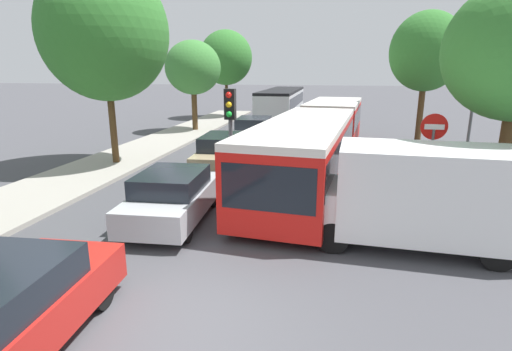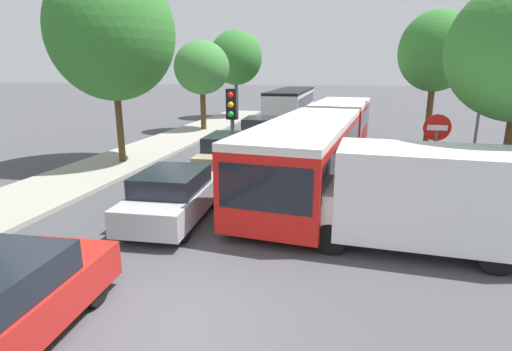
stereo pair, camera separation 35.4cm
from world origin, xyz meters
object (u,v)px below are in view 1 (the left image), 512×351
(queued_car_white, at_px, (254,131))
(white_van, at_px, (421,194))
(queued_car_silver, at_px, (173,196))
(tree_left_mid, at_px, (103,36))
(traffic_light, at_px, (230,120))
(articulated_bus, at_px, (320,136))
(city_bus_rear, at_px, (282,102))
(tree_left_distant, at_px, (226,58))
(queued_car_red, at_px, (4,312))
(tree_left_far, at_px, (193,68))
(queued_car_tan, at_px, (226,153))
(tree_right_mid, at_px, (427,52))
(no_entry_sign, at_px, (432,149))
(direction_sign_post, at_px, (472,112))

(queued_car_white, height_order, white_van, white_van)
(queued_car_silver, relative_size, tree_left_mid, 0.51)
(traffic_light, bearing_deg, articulated_bus, 151.19)
(city_bus_rear, bearing_deg, tree_left_distant, 84.60)
(queued_car_red, xyz_separation_m, tree_left_distant, (-4.45, 28.58, 4.17))
(tree_left_far, bearing_deg, tree_left_mid, -91.33)
(articulated_bus, height_order, traffic_light, traffic_light)
(articulated_bus, relative_size, tree_left_distant, 2.31)
(city_bus_rear, height_order, queued_car_silver, city_bus_rear)
(queued_car_tan, relative_size, tree_right_mid, 0.66)
(articulated_bus, xyz_separation_m, no_entry_sign, (3.16, -4.71, 0.50))
(tree_left_far, bearing_deg, direction_sign_post, -37.00)
(tree_left_distant, xyz_separation_m, tree_right_mid, (13.08, -11.37, -0.09))
(queued_car_white, bearing_deg, queued_car_red, 176.08)
(queued_car_red, height_order, tree_right_mid, tree_right_mid)
(tree_left_far, bearing_deg, queued_car_red, -77.78)
(tree_left_far, relative_size, tree_right_mid, 0.86)
(city_bus_rear, xyz_separation_m, white_van, (6.13, -23.11, -0.15))
(queued_car_tan, distance_m, queued_car_white, 5.91)
(direction_sign_post, distance_m, tree_left_mid, 13.93)
(queued_car_white, height_order, tree_left_far, tree_left_far)
(articulated_bus, height_order, tree_left_distant, tree_left_distant)
(queued_car_tan, relative_size, direction_sign_post, 1.23)
(no_entry_sign, relative_size, tree_left_far, 0.49)
(queued_car_silver, height_order, white_van, white_van)
(queued_car_tan, height_order, tree_right_mid, tree_right_mid)
(articulated_bus, distance_m, city_bus_rear, 16.55)
(direction_sign_post, height_order, tree_left_far, tree_left_far)
(queued_car_red, xyz_separation_m, tree_left_far, (-4.48, 20.71, 3.35))
(city_bus_rear, distance_m, tree_left_far, 9.17)
(queued_car_red, relative_size, white_van, 0.79)
(queued_car_white, relative_size, direction_sign_post, 1.22)
(tree_left_mid, height_order, tree_left_distant, tree_left_mid)
(city_bus_rear, xyz_separation_m, queued_car_tan, (0.04, -17.35, -0.63))
(queued_car_red, relative_size, tree_left_mid, 0.50)
(queued_car_white, height_order, direction_sign_post, direction_sign_post)
(queued_car_tan, height_order, tree_left_distant, tree_left_distant)
(tree_left_far, bearing_deg, queued_car_white, -40.54)
(queued_car_silver, xyz_separation_m, no_entry_sign, (6.73, 1.90, 1.17))
(queued_car_silver, bearing_deg, no_entry_sign, -77.33)
(queued_car_silver, relative_size, direction_sign_post, 1.13)
(queued_car_silver, height_order, no_entry_sign, no_entry_sign)
(direction_sign_post, bearing_deg, city_bus_rear, -61.40)
(articulated_bus, bearing_deg, tree_left_mid, -77.80)
(queued_car_white, bearing_deg, direction_sign_post, -128.00)
(white_van, height_order, tree_left_far, tree_left_far)
(queued_car_tan, distance_m, traffic_light, 3.82)
(queued_car_silver, height_order, tree_left_far, tree_left_far)
(tree_left_far, bearing_deg, queued_car_tan, -64.39)
(city_bus_rear, xyz_separation_m, queued_car_silver, (0.06, -22.75, -0.69))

